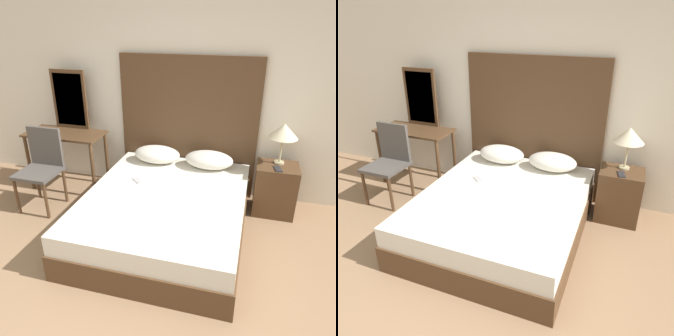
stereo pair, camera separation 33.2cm
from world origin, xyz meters
The scene contains 12 objects.
wall_back centered at (0.00, 2.83, 1.35)m, with size 10.00×0.06×2.70m.
bed centered at (-0.04, 1.74, 0.23)m, with size 1.62×1.97×0.47m.
headboard centered at (-0.04, 2.75, 0.86)m, with size 1.70×0.05×1.72m.
pillow_left centered at (-0.36, 2.50, 0.57)m, with size 0.57×0.36×0.20m.
pillow_right centered at (0.29, 2.50, 0.57)m, with size 0.57×0.36×0.20m.
phone_on_bed centered at (-0.41, 1.94, 0.47)m, with size 0.16×0.15×0.01m.
nightstand centered at (1.07, 2.48, 0.30)m, with size 0.46×0.39×0.60m.
table_lamp centered at (1.08, 2.55, 0.98)m, with size 0.32×0.32×0.47m.
phone_on_nightstand centered at (1.06, 2.38, 0.60)m, with size 0.10×0.16×0.01m.
vanity_desk centered at (-1.57, 2.41, 0.63)m, with size 1.00×0.48×0.76m.
vanity_mirror centered at (-1.57, 2.63, 1.14)m, with size 0.47×0.03×0.75m.
chair centered at (-1.60, 1.92, 0.54)m, with size 0.45×0.45×0.95m.
Camera 1 is at (0.77, -1.06, 2.12)m, focal length 35.00 mm.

